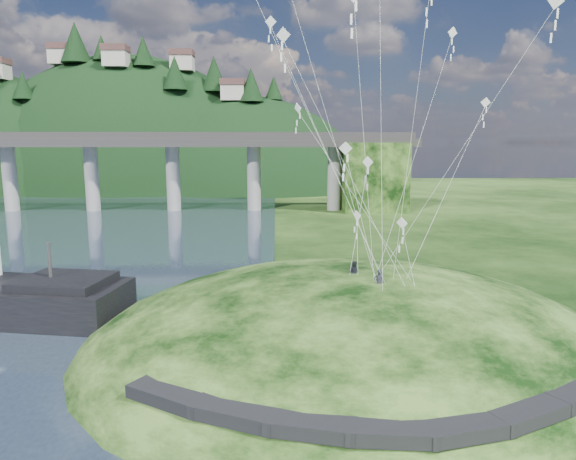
{
  "coord_description": "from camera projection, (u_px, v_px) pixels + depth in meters",
  "views": [
    {
      "loc": [
        3.14,
        -29.18,
        13.0
      ],
      "look_at": [
        4.0,
        6.0,
        7.0
      ],
      "focal_mm": 32.0,
      "sensor_mm": 36.0,
      "label": 1
    }
  ],
  "objects": [
    {
      "name": "bridge",
      "position": [
        120.0,
        160.0,
        97.64
      ],
      "size": [
        160.0,
        11.0,
        15.0
      ],
      "color": "#2D2B2B",
      "rests_on": "ground"
    },
    {
      "name": "kite_swarm",
      "position": [
        364.0,
        63.0,
        30.4
      ],
      "size": [
        18.26,
        13.85,
        19.79
      ],
      "color": "white",
      "rests_on": "ground"
    },
    {
      "name": "ground",
      "position": [
        224.0,
        361.0,
        30.86
      ],
      "size": [
        320.0,
        320.0,
        0.0
      ],
      "primitive_type": "plane",
      "color": "black",
      "rests_on": "ground"
    },
    {
      "name": "kite_flyers",
      "position": [
        363.0,
        264.0,
        31.09
      ],
      "size": [
        1.93,
        2.8,
        1.64
      ],
      "color": "#22242E",
      "rests_on": "ground"
    },
    {
      "name": "grass_hill",
      "position": [
        351.0,
        369.0,
        33.28
      ],
      "size": [
        36.0,
        32.0,
        13.0
      ],
      "color": "black",
      "rests_on": "ground"
    },
    {
      "name": "footpath",
      "position": [
        381.0,
        412.0,
        21.09
      ],
      "size": [
        22.29,
        5.84,
        0.83
      ],
      "color": "black",
      "rests_on": "ground"
    },
    {
      "name": "far_ridge",
      "position": [
        118.0,
        213.0,
        151.46
      ],
      "size": [
        153.0,
        70.0,
        94.5
      ],
      "color": "black",
      "rests_on": "ground"
    },
    {
      "name": "wooden_dock",
      "position": [
        122.0,
        325.0,
        36.02
      ],
      "size": [
        12.39,
        3.53,
        0.87
      ],
      "color": "#362516",
      "rests_on": "ground"
    }
  ]
}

